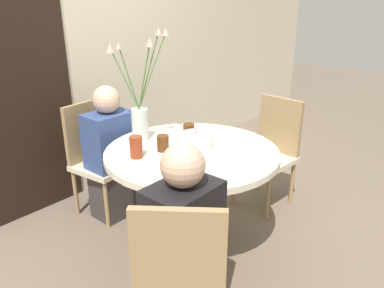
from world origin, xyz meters
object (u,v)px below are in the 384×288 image
object	(u,v)px
drink_glass_0	(163,143)
person_boy	(184,252)
birthday_cake	(195,141)
person_woman	(111,158)
chair_near_front	(181,275)
drink_glass_1	(189,131)
flower_vase	(140,111)
chair_right_flank	(96,153)
side_plate	(173,162)
chair_far_back	(271,147)
drink_glass_2	(136,147)

from	to	relation	value
drink_glass_0	person_boy	xyz separation A→B (m)	(-0.46, -0.58, -0.28)
birthday_cake	person_woman	size ratio (longest dim) A/B	0.20
chair_near_front	drink_glass_0	world-z (taller)	chair_near_front
chair_near_front	drink_glass_1	world-z (taller)	chair_near_front
flower_vase	drink_glass_1	size ratio (longest dim) A/B	7.29
chair_right_flank	side_plate	world-z (taller)	chair_right_flank
chair_right_flank	person_woman	size ratio (longest dim) A/B	0.85
chair_far_back	person_woman	size ratio (longest dim) A/B	0.85
chair_near_front	birthday_cake	size ratio (longest dim) A/B	4.19
person_boy	drink_glass_1	bearing A→B (deg)	39.32
chair_right_flank	chair_near_front	distance (m)	1.55
chair_near_front	side_plate	size ratio (longest dim) A/B	5.34
chair_far_back	person_boy	distance (m)	1.52
flower_vase	drink_glass_2	xyz separation A→B (m)	(-0.23, -0.21, -0.14)
chair_near_front	drink_glass_2	xyz separation A→B (m)	(0.40, 0.72, 0.29)
chair_right_flank	drink_glass_0	bearing A→B (deg)	-98.47
drink_glass_0	drink_glass_2	world-z (taller)	drink_glass_2
side_plate	chair_right_flank	bearing A→B (deg)	82.96
chair_right_flank	drink_glass_0	size ratio (longest dim) A/B	8.63
drink_glass_0	person_boy	distance (m)	0.79
person_boy	side_plate	bearing A→B (deg)	48.11
chair_right_flank	drink_glass_1	size ratio (longest dim) A/B	8.71
person_boy	drink_glass_2	bearing A→B (deg)	66.06
chair_right_flank	drink_glass_1	world-z (taller)	chair_right_flank
birthday_cake	chair_far_back	bearing A→B (deg)	-6.26
side_plate	person_woman	bearing A→B (deg)	80.12
birthday_cake	person_woman	bearing A→B (deg)	100.00
chair_near_front	drink_glass_0	bearing A→B (deg)	-78.21
birthday_cake	side_plate	distance (m)	0.27
chair_right_flank	person_woman	distance (m)	0.16
chair_near_front	person_woman	xyz separation A→B (m)	(0.62, 1.27, -0.00)
drink_glass_2	person_boy	bearing A→B (deg)	-113.94
flower_vase	drink_glass_2	size ratio (longest dim) A/B	5.51
chair_right_flank	birthday_cake	xyz separation A→B (m)	(0.15, -0.89, 0.28)
chair_near_front	chair_far_back	size ratio (longest dim) A/B	1.00
birthday_cake	drink_glass_0	bearing A→B (deg)	142.79
side_plate	drink_glass_1	bearing A→B (deg)	28.25
chair_far_back	birthday_cake	bearing A→B (deg)	-90.56
chair_right_flank	chair_far_back	distance (m)	1.40
drink_glass_2	person_boy	size ratio (longest dim) A/B	0.13
birthday_cake	drink_glass_2	bearing A→B (deg)	153.35
chair_near_front	person_woman	size ratio (longest dim) A/B	0.85
chair_near_front	person_woman	distance (m)	1.42
flower_vase	person_boy	size ratio (longest dim) A/B	0.71
chair_far_back	side_plate	xyz separation A→B (m)	(-1.12, 0.05, 0.23)
chair_near_front	side_plate	xyz separation A→B (m)	(0.49, 0.50, 0.23)
chair_right_flank	side_plate	bearing A→B (deg)	-104.07
chair_near_front	drink_glass_2	distance (m)	0.88
chair_right_flank	birthday_cake	distance (m)	0.94
side_plate	person_boy	world-z (taller)	person_boy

